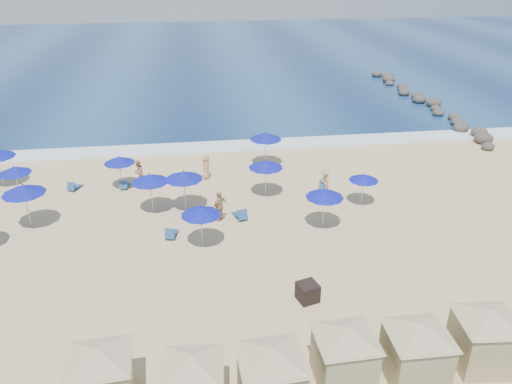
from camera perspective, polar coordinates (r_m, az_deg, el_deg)
ground at (r=26.25m, az=-7.11°, el=-7.03°), size 160.00×160.00×0.00m
ocean at (r=78.39m, az=-8.14°, el=15.19°), size 160.00×80.00×0.06m
surf_line at (r=40.17m, az=-7.66°, el=5.01°), size 160.00×2.50×0.08m
rock_jetty at (r=54.47m, az=18.65°, el=9.81°), size 2.56×26.66×0.96m
trash_bin at (r=22.82m, az=5.92°, el=-11.30°), size 1.06×1.06×0.86m
cabana_0 at (r=18.42m, az=-17.45°, el=-18.76°), size 4.35×4.35×2.74m
cabana_1 at (r=17.70m, az=-7.23°, el=-20.10°), size 4.14×4.14×2.60m
cabana_2 at (r=17.64m, az=1.77°, el=-19.55°), size 4.44×4.44×2.79m
cabana_3 at (r=18.70m, az=10.13°, el=-17.08°), size 4.29×4.29×2.69m
cabana_4 at (r=19.38m, az=17.98°, el=-16.19°), size 4.39×4.39×2.75m
cabana_5 at (r=20.84m, az=24.86°, el=-14.11°), size 4.40×4.40×2.77m
umbrella_0 at (r=34.17m, az=-25.91°, el=2.28°), size 2.03×2.03×2.31m
umbrella_3 at (r=30.25m, az=-25.07°, el=0.27°), size 2.38×2.38×2.71m
umbrella_4 at (r=33.46m, az=-15.36°, el=3.56°), size 2.02×2.02×2.30m
umbrella_5 at (r=29.78m, az=-12.02°, el=1.56°), size 2.23×2.23×2.54m
umbrella_6 at (r=25.88m, az=-6.33°, el=-2.17°), size 2.10×2.10×2.39m
umbrella_7 at (r=29.68m, az=-8.27°, el=1.91°), size 2.29×2.29×2.60m
umbrella_8 at (r=31.21m, az=1.12°, el=3.20°), size 2.18×2.18×2.48m
umbrella_9 at (r=35.75m, az=1.12°, el=6.42°), size 2.32×2.32×2.64m
umbrella_10 at (r=30.91m, az=12.22°, el=1.64°), size 1.82×1.82×2.07m
umbrella_11 at (r=27.72m, az=7.87°, el=-0.17°), size 2.15×2.15×2.44m
beach_chair_1 at (r=34.85m, az=-20.08°, el=0.60°), size 0.92×1.28×0.64m
beach_chair_2 at (r=34.10m, az=-14.82°, el=0.78°), size 0.58×1.16×0.62m
beach_chair_3 at (r=27.78m, az=-9.66°, el=-4.66°), size 0.78×1.30×0.67m
beach_chair_4 at (r=29.25m, az=-1.78°, el=-2.59°), size 0.88×1.39×0.71m
beach_chair_5 at (r=33.02m, az=7.71°, el=0.63°), size 0.94×1.32×0.67m
beachgoer_1 at (r=34.34m, az=-13.29°, el=2.24°), size 0.84×0.95×1.63m
beachgoer_2 at (r=28.75m, az=-4.18°, el=-1.63°), size 1.10×1.09×1.87m
beachgoer_3 at (r=32.40m, az=7.86°, el=1.25°), size 0.88×1.18×1.62m
beachgoer_4 at (r=34.32m, az=-5.72°, el=2.87°), size 0.63×0.88×1.69m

